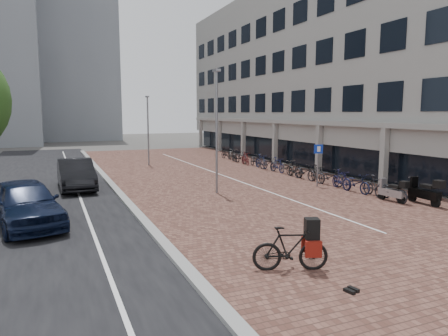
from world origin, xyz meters
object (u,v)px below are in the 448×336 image
at_px(hero_bike, 290,248).
at_px(scooter_front, 392,191).
at_px(car_dark, 76,174).
at_px(scooter_mid, 425,191).
at_px(parking_sign, 318,159).
at_px(car_navy, 26,203).

bearing_deg(hero_bike, scooter_front, -37.79).
distance_m(car_dark, scooter_front, 16.21).
xyz_separation_m(car_dark, scooter_mid, (14.23, -10.24, -0.21)).
xyz_separation_m(hero_bike, scooter_front, (8.91, 5.38, -0.09)).
bearing_deg(scooter_mid, parking_sign, 108.14).
bearing_deg(car_navy, car_dark, 60.42).
relative_size(car_navy, parking_sign, 2.11).
distance_m(car_navy, car_dark, 7.48).
height_order(car_dark, parking_sign, parking_sign).
relative_size(car_dark, scooter_mid, 2.79).
bearing_deg(hero_bike, scooter_mid, -44.92).
height_order(scooter_front, parking_sign, parking_sign).
distance_m(car_navy, parking_sign, 14.84).
xyz_separation_m(car_navy, scooter_mid, (16.36, -3.07, -0.25)).
height_order(car_dark, scooter_front, car_dark).
xyz_separation_m(car_dark, hero_bike, (4.42, -14.60, -0.20)).
bearing_deg(parking_sign, scooter_front, -62.23).
distance_m(car_navy, hero_bike, 9.92).
distance_m(car_dark, scooter_mid, 17.53).
xyz_separation_m(car_navy, scooter_front, (15.46, -2.06, -0.32)).
bearing_deg(scooter_front, hero_bike, -154.12).
bearing_deg(car_dark, car_navy, -108.13).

